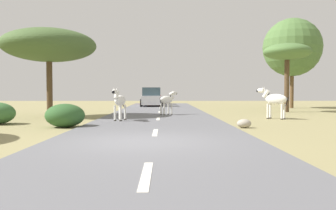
% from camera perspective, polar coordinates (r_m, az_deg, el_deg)
% --- Properties ---
extents(ground_plane, '(90.00, 90.00, 0.00)m').
position_cam_1_polar(ground_plane, '(9.81, -4.52, -6.05)').
color(ground_plane, '#8E8456').
extents(road, '(6.00, 64.00, 0.05)m').
position_cam_1_polar(road, '(9.79, -2.34, -5.91)').
color(road, slate).
rests_on(road, ground_plane).
extents(lane_markings, '(0.16, 56.00, 0.01)m').
position_cam_1_polar(lane_markings, '(8.80, -2.53, -6.64)').
color(lane_markings, silver).
rests_on(lane_markings, road).
extents(zebra_0, '(0.62, 1.61, 1.53)m').
position_cam_1_polar(zebra_0, '(16.74, -7.78, 0.64)').
color(zebra_0, silver).
rests_on(zebra_0, road).
extents(zebra_1, '(1.17, 1.24, 1.43)m').
position_cam_1_polar(zebra_1, '(20.84, -0.12, 0.77)').
color(zebra_1, silver).
rests_on(zebra_1, road).
extents(zebra_2, '(1.45, 1.35, 1.66)m').
position_cam_1_polar(zebra_2, '(19.01, 16.65, 0.82)').
color(zebra_2, silver).
rests_on(zebra_2, ground_plane).
extents(car_0, '(2.03, 4.34, 1.74)m').
position_cam_1_polar(car_0, '(38.83, -2.47, 1.32)').
color(car_0, red).
rests_on(car_0, road).
extents(car_1, '(2.17, 4.42, 1.74)m').
position_cam_1_polar(car_1, '(33.39, -2.71, 1.19)').
color(car_1, silver).
rests_on(car_1, road).
extents(tree_1, '(5.14, 5.14, 4.85)m').
position_cam_1_polar(tree_1, '(20.92, -18.51, 8.99)').
color(tree_1, '#4C3823').
rests_on(tree_1, ground_plane).
extents(tree_4, '(4.92, 4.92, 7.64)m').
position_cam_1_polar(tree_4, '(32.47, 19.27, 8.68)').
color(tree_4, brown).
rests_on(tree_4, ground_plane).
extents(tree_5, '(3.22, 3.22, 4.70)m').
position_cam_1_polar(tree_5, '(25.95, 18.53, 7.92)').
color(tree_5, '#4C3823').
rests_on(tree_5, ground_plane).
extents(bush_0, '(1.54, 1.39, 0.93)m').
position_cam_1_polar(bush_0, '(14.55, -16.16, -1.62)').
color(bush_0, '#2D5628').
rests_on(bush_0, ground_plane).
extents(rock_0, '(0.55, 0.44, 0.34)m').
position_cam_1_polar(rock_0, '(14.05, 12.08, -2.91)').
color(rock_0, '#A89E8C').
rests_on(rock_0, ground_plane).
extents(rock_2, '(0.65, 0.52, 0.41)m').
position_cam_1_polar(rock_2, '(26.53, -17.26, -0.54)').
color(rock_2, gray).
rests_on(rock_2, ground_plane).
extents(rock_3, '(0.79, 0.62, 0.60)m').
position_cam_1_polar(rock_3, '(25.00, -16.42, -0.46)').
color(rock_3, gray).
rests_on(rock_3, ground_plane).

